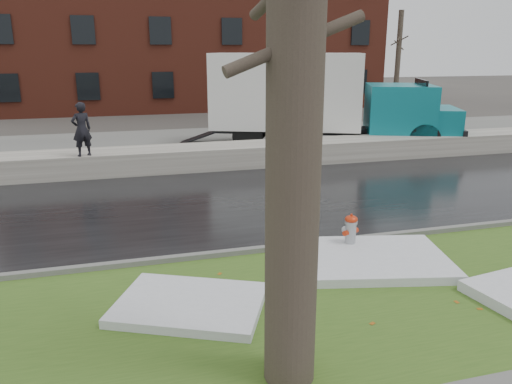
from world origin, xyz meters
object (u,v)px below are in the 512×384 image
object	(u,v)px
tree	(296,51)
box_truck	(316,98)
worker	(82,129)
fire_hydrant	(350,231)

from	to	relation	value
tree	box_truck	size ratio (longest dim) A/B	0.68
box_truck	worker	size ratio (longest dim) A/B	6.81
fire_hydrant	tree	distance (m)	5.46
tree	worker	distance (m)	11.55
tree	fire_hydrant	bearing A→B (deg)	54.32
fire_hydrant	box_truck	xyz separation A→B (m)	(3.51, 10.60, 1.56)
fire_hydrant	tree	xyz separation A→B (m)	(-2.48, -3.45, 3.43)
box_truck	worker	world-z (taller)	box_truck
worker	box_truck	bearing A→B (deg)	175.95
fire_hydrant	tree	bearing A→B (deg)	-147.00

